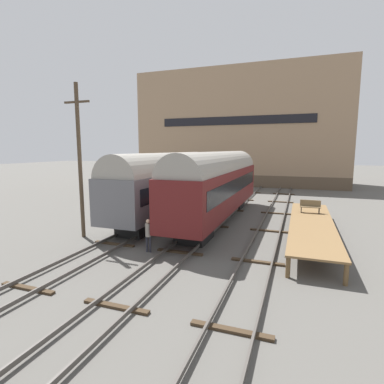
{
  "coord_description": "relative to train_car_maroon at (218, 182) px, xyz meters",
  "views": [
    {
      "loc": [
        5.89,
        -17.4,
        5.57
      ],
      "look_at": [
        -2.07,
        4.66,
        2.2
      ],
      "focal_mm": 28.0,
      "sensor_mm": 36.0,
      "label": 1
    }
  ],
  "objects": [
    {
      "name": "ground_plane",
      "position": [
        0.0,
        -4.95,
        -3.07
      ],
      "size": [
        200.0,
        200.0,
        0.0
      ],
      "primitive_type": "plane",
      "color": "#56544F"
    },
    {
      "name": "train_car_maroon",
      "position": [
        0.0,
        0.0,
        0.0
      ],
      "size": [
        2.97,
        17.15,
        5.39
      ],
      "color": "black",
      "rests_on": "ground"
    },
    {
      "name": "bench",
      "position": [
        6.72,
        0.34,
        -1.55
      ],
      "size": [
        1.4,
        0.4,
        0.91
      ],
      "color": "brown",
      "rests_on": "station_platform"
    },
    {
      "name": "track_middle",
      "position": [
        0.0,
        -4.95,
        -2.93
      ],
      "size": [
        2.6,
        60.0,
        0.26
      ],
      "color": "#4C4742",
      "rests_on": "ground"
    },
    {
      "name": "warehouse_building",
      "position": [
        -3.46,
        27.37,
        5.75
      ],
      "size": [
        32.06,
        11.12,
        17.64
      ],
      "color": "brown",
      "rests_on": "ground"
    },
    {
      "name": "person_worker",
      "position": [
        -1.66,
        -8.38,
        -1.96
      ],
      "size": [
        0.32,
        0.32,
        1.84
      ],
      "color": "#282833",
      "rests_on": "ground"
    },
    {
      "name": "utility_pole",
      "position": [
        -6.97,
        -7.2,
        1.85
      ],
      "size": [
        1.8,
        0.24,
        9.53
      ],
      "color": "#473828",
      "rests_on": "ground"
    },
    {
      "name": "station_platform",
      "position": [
        6.75,
        -2.69,
        -2.12
      ],
      "size": [
        2.57,
        13.4,
        1.04
      ],
      "color": "brown",
      "rests_on": "ground"
    },
    {
      "name": "train_car_grey",
      "position": [
        -4.14,
        -0.58,
        -0.09
      ],
      "size": [
        3.08,
        15.06,
        5.29
      ],
      "color": "black",
      "rests_on": "ground"
    },
    {
      "name": "track_right",
      "position": [
        4.14,
        -4.95,
        -2.93
      ],
      "size": [
        2.6,
        60.0,
        0.26
      ],
      "color": "#4C4742",
      "rests_on": "ground"
    },
    {
      "name": "track_left",
      "position": [
        -4.14,
        -4.95,
        -2.93
      ],
      "size": [
        2.6,
        60.0,
        0.26
      ],
      "color": "#4C4742",
      "rests_on": "ground"
    }
  ]
}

